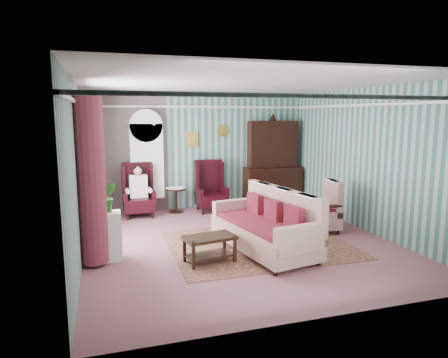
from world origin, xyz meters
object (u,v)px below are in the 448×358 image
object	(u,v)px
plant_stand	(104,237)
coffee_table	(210,249)
bookcase	(147,167)
round_side_table	(176,200)
wingback_left	(138,190)
wingback_right	(211,186)
dresser_hutch	(273,160)
sofa	(264,220)
seated_woman	(139,192)
floral_armchair	(317,206)
nest_table	(328,208)

from	to	relation	value
plant_stand	coffee_table	size ratio (longest dim) A/B	0.98
bookcase	coffee_table	distance (m)	3.87
round_side_table	plant_stand	xyz separation A→B (m)	(-1.70, -2.90, 0.10)
wingback_left	wingback_right	world-z (taller)	same
wingback_right	coffee_table	distance (m)	3.48
dresser_hutch	round_side_table	size ratio (longest dim) A/B	3.93
sofa	bookcase	bearing A→B (deg)	14.02
sofa	round_side_table	bearing A→B (deg)	5.67
dresser_hutch	seated_woman	size ratio (longest dim) A/B	2.00
floral_armchair	coffee_table	bearing A→B (deg)	120.86
dresser_hutch	coffee_table	world-z (taller)	dresser_hutch
plant_stand	sofa	world-z (taller)	sofa
seated_woman	coffee_table	bearing A→B (deg)	-76.26
wingback_left	seated_woman	bearing A→B (deg)	0.00
coffee_table	plant_stand	bearing A→B (deg)	160.18
plant_stand	coffee_table	distance (m)	1.73
round_side_table	sofa	world-z (taller)	sofa
dresser_hutch	sofa	world-z (taller)	dresser_hutch
wingback_left	wingback_right	size ratio (longest dim) A/B	1.00
dresser_hutch	coffee_table	xyz separation A→B (m)	(-2.69, -3.60, -0.96)
plant_stand	dresser_hutch	bearing A→B (deg)	35.08
dresser_hutch	plant_stand	world-z (taller)	dresser_hutch
dresser_hutch	nest_table	distance (m)	2.11
seated_woman	plant_stand	distance (m)	2.87
seated_woman	round_side_table	xyz separation A→B (m)	(0.90, 0.15, -0.29)
dresser_hutch	sofa	xyz separation A→B (m)	(-1.67, -3.39, -0.61)
bookcase	floral_armchair	bearing A→B (deg)	-40.17
bookcase	wingback_left	world-z (taller)	bookcase
dresser_hutch	wingback_left	bearing A→B (deg)	-175.59
wingback_left	plant_stand	world-z (taller)	wingback_left
seated_woman	nest_table	world-z (taller)	seated_woman
floral_armchair	sofa	bearing A→B (deg)	127.33
wingback_right	nest_table	bearing A→B (deg)	-33.75
round_side_table	sofa	distance (m)	3.41
seated_woman	nest_table	distance (m)	4.37
bookcase	wingback_left	xyz separation A→B (m)	(-0.25, -0.39, -0.50)
nest_table	floral_armchair	bearing A→B (deg)	-134.69
wingback_right	round_side_table	xyz separation A→B (m)	(-0.85, 0.15, -0.33)
wingback_right	plant_stand	size ratio (longest dim) A/B	1.56
seated_woman	dresser_hutch	bearing A→B (deg)	4.41
wingback_left	coffee_table	xyz separation A→B (m)	(0.81, -3.33, -0.41)
dresser_hutch	wingback_right	bearing A→B (deg)	-171.23
sofa	seated_woman	bearing A→B (deg)	20.18
bookcase	seated_woman	world-z (taller)	bookcase
bookcase	coffee_table	size ratio (longest dim) A/B	2.74
bookcase	seated_woman	distance (m)	0.70
seated_woman	coffee_table	distance (m)	3.45
wingback_left	coffee_table	distance (m)	3.45
coffee_table	floral_armchair	bearing A→B (deg)	22.89
wingback_right	floral_armchair	xyz separation A→B (m)	(1.63, -2.25, -0.10)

